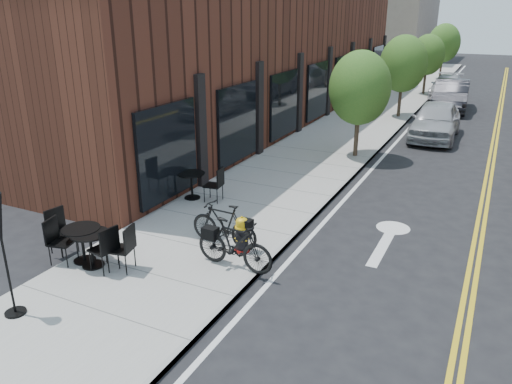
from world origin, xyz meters
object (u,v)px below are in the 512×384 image
Objects in this scene: bicycle_left at (224,225)px; parked_car_c at (447,86)px; fire_hydrant at (242,235)px; bistro_set_a at (82,240)px; bistro_set_b at (91,245)px; parked_car_b at (451,95)px; parked_car_a at (436,120)px; bistro_set_c at (192,182)px; bicycle_right at (234,245)px.

bicycle_left is 0.37× the size of parked_car_c.
bistro_set_a is at bearing -167.92° from fire_hydrant.
bistro_set_b is at bearing -40.63° from bicycle_left.
bistro_set_b is 0.38× the size of parked_car_b.
fire_hydrant is at bearing 26.09° from bistro_set_b.
parked_car_a is at bearing -92.07° from parked_car_b.
fire_hydrant is 20.36m from parked_car_b.
bicycle_left is at bearing -100.80° from parked_car_b.
parked_car_a is (2.36, 13.26, 0.26)m from fire_hydrant.
bicycle_left is 2.90m from bistro_set_b.
bicycle_left is 0.35× the size of parked_car_b.
bistro_set_c is at bearing 118.63° from fire_hydrant.
bistro_set_b is (-2.74, -1.25, -0.04)m from bicycle_right.
bistro_set_a is 0.42× the size of parked_car_c.
fire_hydrant is 3.67m from bistro_set_c.
bicycle_right reaches higher than bistro_set_a.
bistro_set_b is 27.01m from parked_car_c.
parked_car_b reaches higher than bicycle_left.
bistro_set_a is (-3.07, -1.17, -0.03)m from bicycle_right.
fire_hydrant is at bearing -95.07° from parked_car_c.
bistro_set_b is 16.04m from parked_car_a.
bicycle_left reaches higher than fire_hydrant.
parked_car_c is at bearing 95.60° from parked_car_b.
bicycle_left reaches higher than bistro_set_c.
bicycle_right is 0.36× the size of parked_car_b.
parked_car_c is at bearing 0.31° from bicycle_right.
bistro_set_b is 0.41× the size of parked_car_c.
bicycle_right is (0.73, -0.84, 0.02)m from bicycle_left.
bicycle_right is 3.01m from bistro_set_b.
parked_car_a reaches higher than bistro_set_c.
parked_car_a is at bearing -87.45° from parked_car_c.
parked_car_b reaches higher than fire_hydrant.
bicycle_left is 0.93× the size of bistro_set_c.
parked_car_c is (4.40, 22.36, 0.05)m from bistro_set_c.
bicycle_right is at bearing 29.93° from bistro_set_a.
bicycle_left is 0.38× the size of parked_car_a.
bistro_set_c is at bearing 48.13° from bicycle_right.
bicycle_right reaches higher than fire_hydrant.
fire_hydrant is 0.45× the size of bistro_set_c.
parked_car_b is (-0.12, 6.98, 0.04)m from parked_car_a.
parked_car_b is at bearing 175.62° from bicycle_left.
parked_car_c is at bearing 93.13° from parked_car_a.
bistro_set_c is 0.40× the size of parked_car_c.
bicycle_left is (-0.50, 0.07, 0.12)m from fire_hydrant.
bistro_set_c is (-2.84, 2.32, 0.10)m from fire_hydrant.
parked_car_b is (2.24, 20.24, 0.30)m from fire_hydrant.
parked_car_a reaches higher than parked_car_c.
parked_car_b reaches higher than bistro_set_c.
bistro_set_b is 4.35m from bistro_set_c.
parked_car_c reaches higher than bicycle_left.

